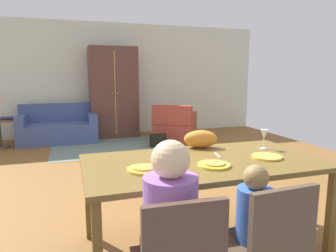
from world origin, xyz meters
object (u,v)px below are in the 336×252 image
at_px(armoire, 114,93).
at_px(wine_glass, 264,135).
at_px(plate_near_child, 214,165).
at_px(person_man, 169,242).
at_px(person_child, 250,240).
at_px(armchair, 175,127).
at_px(dining_table, 204,168).
at_px(couch, 58,128).
at_px(book_lower, 6,118).
at_px(plate_near_woman, 267,157).
at_px(cat, 201,139).
at_px(dining_chair_child, 268,245).
at_px(handbag, 158,140).
at_px(book_upper, 7,117).
at_px(plate_near_man, 144,169).

bearing_deg(armoire, wine_glass, -81.63).
relative_size(plate_near_child, person_man, 0.23).
bearing_deg(person_child, armchair, 76.09).
relative_size(dining_table, person_man, 1.74).
xyz_separation_m(dining_table, couch, (-1.28, 4.83, -0.39)).
height_order(armoire, book_lower, armoire).
bearing_deg(armchair, person_child, -103.91).
bearing_deg(couch, armoire, 9.44).
distance_m(person_man, person_child, 0.54).
distance_m(plate_near_woman, wine_glass, 0.35).
relative_size(person_man, armoire, 0.53).
distance_m(couch, book_lower, 1.04).
relative_size(plate_near_woman, book_lower, 1.14).
height_order(person_man, armoire, armoire).
bearing_deg(person_child, plate_near_child, 89.82).
xyz_separation_m(cat, book_lower, (-2.40, 4.19, -0.25)).
xyz_separation_m(dining_table, person_man, (-0.53, -0.69, -0.18)).
height_order(dining_chair_child, book_lower, dining_chair_child).
height_order(dining_chair_child, person_child, person_child).
bearing_deg(person_man, armchair, 70.32).
xyz_separation_m(person_man, armchair, (1.72, 4.82, -0.19)).
bearing_deg(armchair, plate_near_child, -105.48).
bearing_deg(person_child, plate_near_woman, 48.16).
bearing_deg(book_lower, handbag, -17.49).
distance_m(couch, handbag, 2.27).
xyz_separation_m(person_child, book_lower, (-2.25, 5.29, 0.16)).
bearing_deg(armoire, plate_near_woman, -83.88).
distance_m(cat, armoire, 4.64).
bearing_deg(armchair, wine_glass, -97.17).
xyz_separation_m(armoire, book_upper, (-2.21, -0.51, -0.43)).
bearing_deg(dining_table, armchair, 73.87).
distance_m(dining_chair_child, person_child, 0.18).
bearing_deg(cat, wine_glass, -8.41).
height_order(person_child, book_upper, person_child).
bearing_deg(plate_near_man, dining_chair_child, -54.28).
distance_m(cat, handbag, 3.39).
bearing_deg(book_upper, handbag, -16.45).
xyz_separation_m(wine_glass, person_child, (-0.70, -0.88, -0.46)).
height_order(couch, armoire, armoire).
relative_size(dining_table, armoire, 0.92).
height_order(wine_glass, book_upper, wine_glass).
xyz_separation_m(plate_near_man, person_child, (0.53, -0.58, -0.34)).
bearing_deg(plate_near_man, plate_near_child, -6.43).
xyz_separation_m(couch, book_lower, (-0.97, -0.24, 0.29)).
bearing_deg(plate_near_man, cat, 37.64).
distance_m(plate_near_child, book_lower, 5.28).
bearing_deg(armchair, dining_chair_child, -103.39).
xyz_separation_m(person_child, handbag, (0.67, 4.37, -0.30)).
bearing_deg(book_lower, book_upper, -69.71).
distance_m(person_man, armoire, 5.78).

